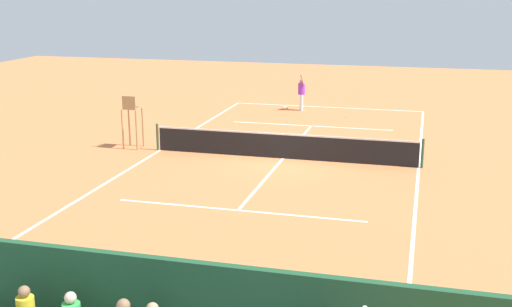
{
  "coord_description": "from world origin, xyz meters",
  "views": [
    {
      "loc": [
        -5.08,
        23.21,
        6.37
      ],
      "look_at": [
        0.0,
        4.0,
        1.2
      ],
      "focal_mm": 45.58,
      "sensor_mm": 36.0,
      "label": 1
    }
  ],
  "objects_px": {
    "umpire_chair": "(132,116)",
    "tennis_ball_near": "(288,120)",
    "tennis_net": "(283,146)",
    "tennis_player": "(302,91)",
    "tennis_racket": "(285,107)",
    "tennis_ball_far": "(346,116)"
  },
  "relations": [
    {
      "from": "umpire_chair",
      "to": "tennis_ball_near",
      "type": "bearing_deg",
      "value": -125.78
    },
    {
      "from": "tennis_racket",
      "to": "tennis_ball_near",
      "type": "bearing_deg",
      "value": 104.03
    },
    {
      "from": "tennis_ball_far",
      "to": "umpire_chair",
      "type": "bearing_deg",
      "value": 48.78
    },
    {
      "from": "tennis_ball_near",
      "to": "tennis_ball_far",
      "type": "distance_m",
      "value": 3.12
    },
    {
      "from": "tennis_player",
      "to": "tennis_ball_far",
      "type": "relative_size",
      "value": 29.18
    },
    {
      "from": "tennis_ball_far",
      "to": "tennis_racket",
      "type": "bearing_deg",
      "value": -27.08
    },
    {
      "from": "tennis_player",
      "to": "tennis_ball_near",
      "type": "bearing_deg",
      "value": 87.85
    },
    {
      "from": "tennis_player",
      "to": "tennis_ball_far",
      "type": "xyz_separation_m",
      "value": [
        -2.48,
        1.14,
        -0.98
      ]
    },
    {
      "from": "umpire_chair",
      "to": "tennis_net",
      "type": "bearing_deg",
      "value": 179.51
    },
    {
      "from": "tennis_net",
      "to": "umpire_chair",
      "type": "xyz_separation_m",
      "value": [
        6.2,
        -0.05,
        0.81
      ]
    },
    {
      "from": "tennis_net",
      "to": "umpire_chair",
      "type": "height_order",
      "value": "umpire_chair"
    },
    {
      "from": "tennis_player",
      "to": "tennis_net",
      "type": "bearing_deg",
      "value": 96.94
    },
    {
      "from": "tennis_player",
      "to": "tennis_racket",
      "type": "height_order",
      "value": "tennis_player"
    },
    {
      "from": "umpire_chair",
      "to": "tennis_ball_far",
      "type": "relative_size",
      "value": 32.42
    },
    {
      "from": "tennis_racket",
      "to": "tennis_ball_far",
      "type": "relative_size",
      "value": 8.63
    },
    {
      "from": "umpire_chair",
      "to": "tennis_ball_far",
      "type": "xyz_separation_m",
      "value": [
        -7.49,
        -8.55,
        -1.28
      ]
    },
    {
      "from": "tennis_player",
      "to": "tennis_ball_near",
      "type": "relative_size",
      "value": 29.18
    },
    {
      "from": "tennis_net",
      "to": "umpire_chair",
      "type": "distance_m",
      "value": 6.25
    },
    {
      "from": "tennis_racket",
      "to": "tennis_net",
      "type": "bearing_deg",
      "value": 101.83
    },
    {
      "from": "tennis_racket",
      "to": "umpire_chair",
      "type": "bearing_deg",
      "value": 68.71
    },
    {
      "from": "umpire_chair",
      "to": "tennis_player",
      "type": "height_order",
      "value": "umpire_chair"
    },
    {
      "from": "tennis_racket",
      "to": "tennis_ball_far",
      "type": "xyz_separation_m",
      "value": [
        -3.47,
        1.77,
        0.02
      ]
    }
  ]
}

